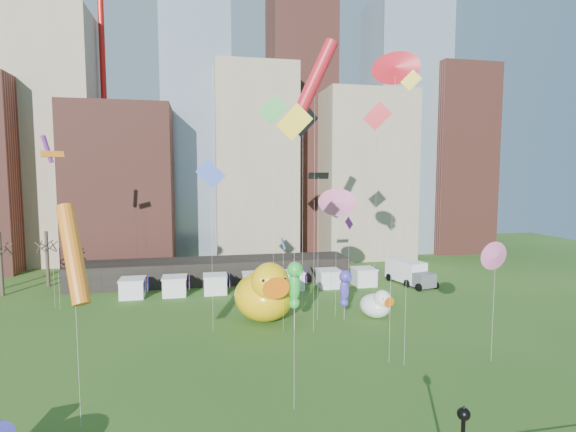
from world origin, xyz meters
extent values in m
cube|color=gray|center=(-30.00, 62.00, 21.00)|extent=(14.00, 12.00, 42.00)
cube|color=brown|center=(-18.00, 56.00, 13.00)|extent=(16.00, 14.00, 26.00)
cube|color=#8C9EB2|center=(-6.00, 64.00, 27.50)|extent=(12.00, 12.00, 55.00)
cube|color=gray|center=(4.00, 60.00, 17.00)|extent=(14.00, 14.00, 34.00)
cube|color=brown|center=(14.00, 66.00, 34.00)|extent=(12.00, 12.00, 68.00)
cube|color=gray|center=(24.00, 58.00, 15.00)|extent=(16.00, 14.00, 30.00)
cube|color=#8C9EB2|center=(34.00, 62.00, 24.00)|extent=(14.00, 12.00, 48.00)
cube|color=brown|center=(44.00, 60.00, 18.00)|extent=(12.00, 12.00, 36.00)
cylinder|color=red|center=(-22.00, 64.00, 38.00)|extent=(1.00, 1.00, 76.00)
cylinder|color=red|center=(30.00, 64.00, 38.00)|extent=(1.00, 1.00, 76.00)
cube|color=black|center=(-4.00, 42.00, 1.60)|extent=(38.00, 6.00, 3.20)
cube|color=white|center=(-14.00, 36.00, 1.10)|extent=(2.80, 2.80, 2.20)
cube|color=red|center=(-12.20, 36.00, 1.60)|extent=(0.08, 1.40, 1.60)
cube|color=white|center=(-9.00, 36.00, 1.10)|extent=(2.80, 2.80, 2.20)
cube|color=red|center=(-7.20, 36.00, 1.60)|extent=(0.08, 1.40, 1.60)
cube|color=white|center=(-4.00, 36.00, 1.10)|extent=(2.80, 2.80, 2.20)
cube|color=red|center=(-2.20, 36.00, 1.60)|extent=(0.08, 1.40, 1.60)
cube|color=white|center=(1.00, 36.00, 1.10)|extent=(2.80, 2.80, 2.20)
cube|color=red|center=(2.80, 36.00, 1.60)|extent=(0.08, 1.40, 1.60)
cube|color=white|center=(6.00, 36.00, 1.10)|extent=(2.80, 2.80, 2.20)
cube|color=red|center=(7.80, 36.00, 1.60)|extent=(0.08, 1.40, 1.60)
cube|color=white|center=(11.00, 36.00, 1.10)|extent=(2.80, 2.80, 2.20)
cube|color=red|center=(12.80, 36.00, 1.60)|extent=(0.08, 1.40, 1.60)
cube|color=white|center=(16.00, 36.00, 1.10)|extent=(2.80, 2.80, 2.20)
cube|color=red|center=(17.80, 36.00, 1.60)|extent=(0.08, 1.40, 1.60)
cylinder|color=#382B21|center=(-30.00, 40.00, 4.00)|extent=(0.44, 0.44, 8.00)
cylinder|color=#382B21|center=(-26.00, 44.00, 3.75)|extent=(0.44, 0.44, 7.50)
ellipsoid|color=yellow|center=(0.61, 24.67, 2.51)|extent=(6.92, 7.83, 5.01)
ellipsoid|color=yellow|center=(0.26, 27.42, 2.37)|extent=(1.81, 1.49, 2.03)
sphere|color=yellow|center=(0.90, 22.45, 4.52)|extent=(4.22, 4.22, 3.77)
cone|color=orange|center=(1.10, 20.86, 4.39)|extent=(2.27, 1.94, 2.07)
sphere|color=white|center=(0.00, 21.29, 5.02)|extent=(0.68, 0.68, 0.68)
sphere|color=white|center=(2.06, 21.55, 5.02)|extent=(0.68, 0.68, 0.68)
sphere|color=black|center=(0.04, 20.97, 5.02)|extent=(0.34, 0.34, 0.34)
sphere|color=black|center=(2.10, 21.24, 5.02)|extent=(0.34, 0.34, 0.34)
ellipsoid|color=white|center=(12.20, 23.09, 1.23)|extent=(3.92, 4.25, 2.47)
ellipsoid|color=white|center=(11.79, 24.38, 1.17)|extent=(0.97, 0.86, 1.00)
sphere|color=white|center=(12.54, 22.04, 2.23)|extent=(2.33, 2.33, 1.85)
cone|color=orange|center=(12.78, 21.28, 2.16)|extent=(1.23, 1.11, 1.02)
sphere|color=white|center=(12.21, 21.39, 2.47)|extent=(0.33, 0.33, 0.33)
sphere|color=white|center=(13.18, 21.71, 2.47)|extent=(0.33, 0.33, 0.33)
sphere|color=black|center=(12.26, 21.24, 2.47)|extent=(0.17, 0.17, 0.17)
sphere|color=black|center=(13.23, 21.56, 2.47)|extent=(0.17, 0.17, 0.17)
cylinder|color=silver|center=(3.06, 21.11, 2.17)|extent=(0.03, 0.03, 4.34)
ellipsoid|color=green|center=(3.06, 21.11, 4.34)|extent=(1.32, 1.14, 3.00)
sphere|color=green|center=(3.06, 20.96, 5.95)|extent=(1.75, 1.75, 1.53)
cone|color=green|center=(3.06, 20.27, 5.87)|extent=(0.68, 1.03, 0.54)
sphere|color=green|center=(3.06, 21.16, 2.62)|extent=(1.07, 1.07, 1.07)
cylinder|color=silver|center=(8.76, 23.00, 1.61)|extent=(0.03, 0.03, 3.23)
ellipsoid|color=#4439AD|center=(8.76, 23.00, 3.23)|extent=(1.11, 0.97, 2.51)
sphere|color=#4439AD|center=(8.76, 22.85, 4.57)|extent=(1.48, 1.48, 1.28)
cone|color=#4439AD|center=(8.76, 22.27, 4.51)|extent=(0.58, 0.87, 0.45)
sphere|color=#4439AD|center=(8.76, 23.05, 1.78)|extent=(0.90, 0.90, 0.90)
sphere|color=black|center=(5.02, -3.20, 4.88)|extent=(0.55, 0.55, 0.55)
cone|color=black|center=(5.02, -3.20, 5.17)|extent=(0.20, 0.20, 0.25)
cube|color=white|center=(22.23, 36.21, 1.77)|extent=(3.95, 6.17, 2.85)
cube|color=#595960|center=(23.04, 32.66, 1.20)|extent=(3.02, 2.59, 1.83)
cylinder|color=black|center=(21.30, 33.89, 0.51)|extent=(0.51, 1.06, 1.03)
cylinder|color=black|center=(24.08, 34.53, 0.51)|extent=(0.51, 1.06, 1.03)
cylinder|color=black|center=(20.43, 37.67, 0.51)|extent=(0.51, 1.06, 1.03)
cylinder|color=black|center=(23.21, 38.31, 0.51)|extent=(0.51, 1.06, 1.03)
cylinder|color=silver|center=(4.75, 20.28, 11.80)|extent=(0.02, 0.02, 23.60)
cylinder|color=red|center=(4.75, 20.28, 23.60)|extent=(4.37, 2.12, 7.16)
cylinder|color=silver|center=(17.08, 11.03, 4.28)|extent=(0.02, 0.02, 8.56)
cone|color=pink|center=(17.08, 11.03, 8.56)|extent=(2.20, 1.02, 2.24)
cylinder|color=silver|center=(6.00, 23.37, 7.44)|extent=(0.02, 0.02, 14.88)
cube|color=black|center=(6.00, 23.37, 14.88)|extent=(2.08, 0.34, 0.65)
cylinder|color=silver|center=(2.33, 28.95, 11.07)|extent=(0.02, 0.02, 22.15)
cube|color=green|center=(2.33, 28.95, 22.15)|extent=(3.18, 1.03, 3.32)
cylinder|color=silver|center=(-0.03, 7.07, 9.03)|extent=(0.02, 0.02, 18.06)
cube|color=yellow|center=(-0.03, 7.07, 18.06)|extent=(2.10, 0.86, 2.25)
cylinder|color=silver|center=(1.96, 21.11, 4.25)|extent=(0.02, 0.02, 8.51)
cube|color=blue|center=(1.96, 21.11, 8.51)|extent=(0.85, 2.66, 0.81)
cylinder|color=silver|center=(-21.12, 32.18, 8.60)|extent=(0.02, 0.02, 17.20)
cube|color=orange|center=(-21.12, 32.18, 17.20)|extent=(2.16, 1.31, 0.70)
cylinder|color=silver|center=(-21.97, 33.29, 8.89)|extent=(0.02, 0.02, 17.78)
cylinder|color=purple|center=(-21.97, 33.29, 17.78)|extent=(0.97, 1.87, 3.07)
cylinder|color=silver|center=(8.90, 12.40, 11.48)|extent=(0.02, 0.02, 22.96)
cone|color=red|center=(8.90, 12.40, 22.96)|extent=(2.17, 1.70, 2.46)
cylinder|color=silver|center=(8.13, 24.00, 6.07)|extent=(0.02, 0.02, 12.13)
cone|color=pink|center=(8.13, 24.00, 12.13)|extent=(2.42, 2.14, 2.87)
cylinder|color=silver|center=(5.05, 26.19, 10.36)|extent=(0.02, 0.02, 20.72)
cube|color=black|center=(5.05, 26.19, 20.72)|extent=(3.55, 0.87, 3.64)
cylinder|color=silver|center=(9.82, 11.63, 10.95)|extent=(0.02, 0.02, 21.90)
cube|color=yellow|center=(9.82, 11.63, 21.90)|extent=(1.45, 0.62, 1.55)
cylinder|color=silver|center=(-4.68, 22.09, 7.53)|extent=(0.02, 0.02, 15.05)
cube|color=blue|center=(-4.68, 22.09, 15.05)|extent=(2.79, 0.36, 2.80)
cylinder|color=silver|center=(-12.83, 7.67, 5.20)|extent=(0.02, 0.02, 10.40)
cylinder|color=orange|center=(-12.83, 7.67, 10.40)|extent=(2.54, 3.42, 5.76)
cylinder|color=silver|center=(11.73, 30.24, 4.63)|extent=(0.02, 0.02, 9.25)
cube|color=purple|center=(11.73, 30.24, 9.25)|extent=(0.56, 1.44, 1.53)
cylinder|color=silver|center=(12.97, 25.24, 10.60)|extent=(0.02, 0.02, 21.20)
cube|color=red|center=(12.97, 25.24, 21.20)|extent=(2.84, 1.25, 3.08)
camera|label=1|loc=(-5.64, -18.69, 14.81)|focal=27.00mm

